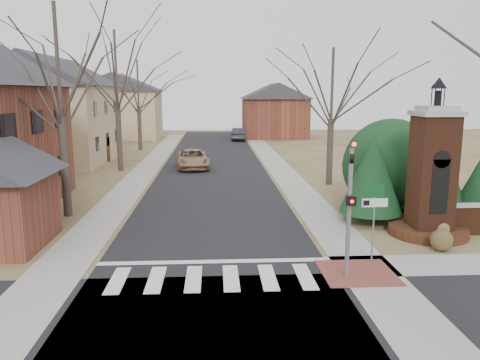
{
  "coord_description": "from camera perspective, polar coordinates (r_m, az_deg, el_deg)",
  "views": [
    {
      "loc": [
        0.11,
        -13.37,
        5.9
      ],
      "look_at": [
        1.18,
        6.0,
        2.23
      ],
      "focal_mm": 35.0,
      "sensor_mm": 36.0,
      "label": 1
    }
  ],
  "objects": [
    {
      "name": "ground",
      "position": [
        14.62,
        -3.4,
        -13.13
      ],
      "size": [
        120.0,
        120.0,
        0.0
      ],
      "primitive_type": "plane",
      "color": "brown",
      "rests_on": "ground"
    },
    {
      "name": "main_street",
      "position": [
        35.86,
        -3.29,
        1.23
      ],
      "size": [
        8.0,
        70.0,
        0.01
      ],
      "primitive_type": "cube",
      "color": "black",
      "rests_on": "ground"
    },
    {
      "name": "cross_street",
      "position": [
        11.93,
        -3.45,
        -18.94
      ],
      "size": [
        120.0,
        8.0,
        0.01
      ],
      "primitive_type": "cube",
      "color": "black",
      "rests_on": "ground"
    },
    {
      "name": "crosswalk_zone",
      "position": [
        15.35,
        -3.4,
        -11.89
      ],
      "size": [
        8.0,
        2.2,
        0.02
      ],
      "primitive_type": "cube",
      "color": "silver",
      "rests_on": "ground"
    },
    {
      "name": "stop_bar",
      "position": [
        16.74,
        -3.38,
        -9.92
      ],
      "size": [
        8.0,
        0.35,
        0.02
      ],
      "primitive_type": "cube",
      "color": "silver",
      "rests_on": "ground"
    },
    {
      "name": "sidewalk_right_main",
      "position": [
        36.22,
        4.97,
        1.31
      ],
      "size": [
        2.0,
        60.0,
        0.02
      ],
      "primitive_type": "cube",
      "color": "gray",
      "rests_on": "ground"
    },
    {
      "name": "sidewalk_left",
      "position": [
        36.25,
        -11.54,
        1.14
      ],
      "size": [
        2.0,
        60.0,
        0.02
      ],
      "primitive_type": "cube",
      "color": "gray",
      "rests_on": "ground"
    },
    {
      "name": "curb_apron",
      "position": [
        16.22,
        14.14,
        -10.92
      ],
      "size": [
        2.4,
        2.4,
        0.02
      ],
      "primitive_type": "cube",
      "color": "brown",
      "rests_on": "ground"
    },
    {
      "name": "traffic_signal_pole",
      "position": [
        14.93,
        13.24,
        -2.41
      ],
      "size": [
        0.28,
        0.41,
        4.5
      ],
      "color": "slate",
      "rests_on": "ground"
    },
    {
      "name": "sign_post",
      "position": [
        16.78,
        16.04,
        -3.34
      ],
      "size": [
        0.9,
        0.07,
        2.75
      ],
      "color": "slate",
      "rests_on": "ground"
    },
    {
      "name": "brick_gate_monument",
      "position": [
        20.74,
        22.29,
        -0.48
      ],
      "size": [
        3.2,
        3.2,
        6.47
      ],
      "color": "#4D2716",
      "rests_on": "ground"
    },
    {
      "name": "house_stucco_left",
      "position": [
        42.62,
        -22.02,
        8.19
      ],
      "size": [
        9.8,
        12.8,
        9.28
      ],
      "color": "#D0B28B",
      "rests_on": "ground"
    },
    {
      "name": "house_distant_left",
      "position": [
        62.57,
        -14.5,
        8.87
      ],
      "size": [
        10.8,
        8.8,
        8.53
      ],
      "color": "#D0B28B",
      "rests_on": "ground"
    },
    {
      "name": "house_distant_right",
      "position": [
        61.91,
        4.21,
        8.6
      ],
      "size": [
        8.8,
        8.8,
        7.3
      ],
      "color": "brown",
      "rests_on": "ground"
    },
    {
      "name": "evergreen_near",
      "position": [
        21.87,
        15.81,
        0.82
      ],
      "size": [
        2.8,
        2.8,
        4.1
      ],
      "color": "#473D33",
      "rests_on": "ground"
    },
    {
      "name": "evergreen_mid",
      "position": [
        24.17,
        22.36,
        2.05
      ],
      "size": [
        3.4,
        3.4,
        4.7
      ],
      "color": "#473D33",
      "rests_on": "ground"
    },
    {
      "name": "evergreen_mass",
      "position": [
        24.79,
        17.91,
        2.07
      ],
      "size": [
        4.8,
        4.8,
        4.8
      ],
      "primitive_type": "sphere",
      "color": "black",
      "rests_on": "ground"
    },
    {
      "name": "bare_tree_0",
      "position": [
        23.54,
        -21.43,
        14.37
      ],
      "size": [
        8.05,
        8.05,
        11.15
      ],
      "color": "#473D33",
      "rests_on": "ground"
    },
    {
      "name": "bare_tree_1",
      "position": [
        36.14,
        -14.93,
        13.74
      ],
      "size": [
        8.4,
        8.4,
        11.64
      ],
      "color": "#473D33",
      "rests_on": "ground"
    },
    {
      "name": "bare_tree_2",
      "position": [
        48.98,
        -12.36,
        11.79
      ],
      "size": [
        7.35,
        7.35,
        10.19
      ],
      "color": "#473D33",
      "rests_on": "ground"
    },
    {
      "name": "bare_tree_3",
      "position": [
        30.3,
        11.21,
        12.0
      ],
      "size": [
        7.0,
        7.0,
        9.7
      ],
      "color": "#473D33",
      "rests_on": "ground"
    },
    {
      "name": "pickup_truck",
      "position": [
        36.82,
        -5.79,
        2.58
      ],
      "size": [
        2.9,
        5.43,
        1.45
      ],
      "primitive_type": "imported",
      "rotation": [
        0.0,
        0.0,
        0.1
      ],
      "color": "#9F7D56",
      "rests_on": "ground"
    },
    {
      "name": "distant_car",
      "position": [
        57.89,
        -0.06,
        5.62
      ],
      "size": [
        2.26,
        4.83,
        1.53
      ],
      "primitive_type": "imported",
      "rotation": [
        0.0,
        0.0,
        3.0
      ],
      "color": "#303237",
      "rests_on": "ground"
    },
    {
      "name": "dry_shrub_left",
      "position": [
        19.24,
        23.36,
        -6.76
      ],
      "size": [
        0.83,
        0.83,
        0.83
      ],
      "primitive_type": "sphere",
      "color": "brown",
      "rests_on": "ground"
    },
    {
      "name": "dry_shrub_right",
      "position": [
        20.91,
        23.16,
        -5.31
      ],
      "size": [
        0.88,
        0.88,
        0.88
      ],
      "primitive_type": "sphere",
      "color": "brown",
      "rests_on": "ground"
    }
  ]
}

